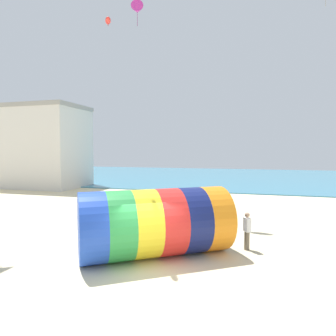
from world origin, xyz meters
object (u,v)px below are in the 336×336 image
(kite_red_parafoil, at_px, (108,21))
(giant_inflatable_tube, at_px, (156,223))
(kite_handler, at_px, (247,231))
(kite_magenta_delta, at_px, (137,9))
(bystander_mid_beach, at_px, (105,204))
(bystander_near_water, at_px, (168,201))

(kite_red_parafoil, bearing_deg, giant_inflatable_tube, -19.33)
(giant_inflatable_tube, bearing_deg, kite_handler, 26.47)
(kite_magenta_delta, bearing_deg, kite_red_parafoil, -75.17)
(kite_handler, relative_size, bystander_mid_beach, 1.06)
(kite_handler, bearing_deg, kite_red_parafoil, -171.49)
(kite_magenta_delta, relative_size, bystander_mid_beach, 1.21)
(kite_handler, height_order, kite_red_parafoil, kite_red_parafoil)
(bystander_near_water, distance_m, bystander_mid_beach, 4.73)
(kite_magenta_delta, distance_m, bystander_near_water, 16.12)
(bystander_mid_beach, bearing_deg, kite_magenta_delta, 86.65)
(giant_inflatable_tube, distance_m, bystander_near_water, 9.63)
(giant_inflatable_tube, height_order, kite_red_parafoil, kite_red_parafoil)
(kite_red_parafoil, bearing_deg, kite_magenta_delta, 104.83)
(bystander_near_water, bearing_deg, giant_inflatable_tube, -77.18)
(giant_inflatable_tube, xyz_separation_m, kite_magenta_delta, (-5.54, 11.90, 14.87))
(giant_inflatable_tube, relative_size, kite_handler, 3.98)
(kite_red_parafoil, height_order, bystander_near_water, kite_red_parafoil)
(kite_handler, xyz_separation_m, kite_magenta_delta, (-9.32, 10.01, 15.43))
(giant_inflatable_tube, relative_size, kite_magenta_delta, 3.46)
(kite_magenta_delta, height_order, bystander_mid_beach, kite_magenta_delta)
(giant_inflatable_tube, distance_m, kite_handler, 4.26)
(kite_handler, relative_size, kite_red_parafoil, 2.27)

